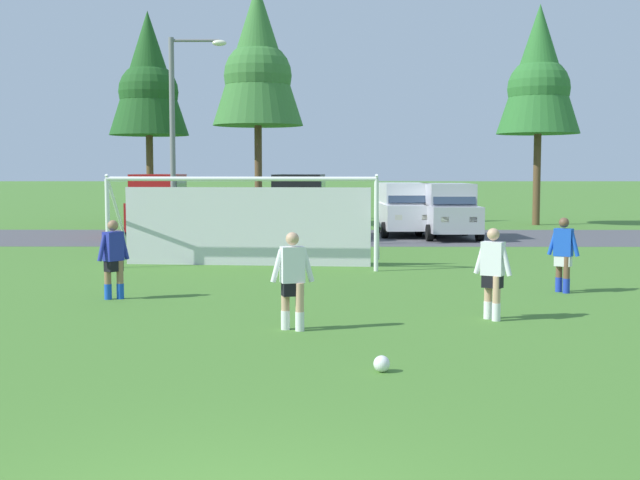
% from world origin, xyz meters
% --- Properties ---
extents(ground_plane, '(400.00, 400.00, 0.00)m').
position_xyz_m(ground_plane, '(0.00, 15.00, 0.00)').
color(ground_plane, '#477A2D').
extents(parking_lot_strip, '(52.00, 8.40, 0.01)m').
position_xyz_m(parking_lot_strip, '(0.00, 27.42, 0.00)').
color(parking_lot_strip, '#4C4C51').
rests_on(parking_lot_strip, ground).
extents(soccer_ball, '(0.22, 0.22, 0.22)m').
position_xyz_m(soccer_ball, '(1.55, 4.96, 0.11)').
color(soccer_ball, white).
rests_on(soccer_ball, ground).
extents(soccer_goal, '(7.56, 2.63, 2.57)m').
position_xyz_m(soccer_goal, '(-1.40, 17.21, 1.29)').
color(soccer_goal, white).
rests_on(soccer_goal, ground).
extents(player_striker_near, '(0.59, 0.58, 1.64)m').
position_xyz_m(player_striker_near, '(-3.56, 11.21, 0.82)').
color(player_striker_near, '#936B4C').
rests_on(player_striker_near, ground).
extents(player_midfield_center, '(0.64, 0.51, 1.64)m').
position_xyz_m(player_midfield_center, '(3.78, 8.83, 0.82)').
color(player_midfield_center, tan).
rests_on(player_midfield_center, ground).
extents(player_defender_far, '(0.75, 0.34, 1.64)m').
position_xyz_m(player_defender_far, '(0.27, 7.85, 0.82)').
color(player_defender_far, tan).
rests_on(player_defender_far, ground).
extents(player_winger_right, '(0.62, 0.53, 1.64)m').
position_xyz_m(player_winger_right, '(6.00, 12.21, 0.82)').
color(player_winger_right, brown).
rests_on(player_winger_right, ground).
extents(parked_car_slot_far_left, '(2.38, 4.89, 2.52)m').
position_xyz_m(parked_car_slot_far_left, '(-6.00, 28.28, 1.34)').
color(parked_car_slot_far_left, red).
rests_on(parked_car_slot_far_left, ground).
extents(parked_car_slot_left, '(2.13, 4.25, 1.72)m').
position_xyz_m(parked_car_slot_left, '(-2.69, 28.11, 0.88)').
color(parked_car_slot_left, navy).
rests_on(parked_car_slot_left, ground).
extents(parked_car_slot_center_left, '(2.36, 4.88, 2.52)m').
position_xyz_m(parked_car_slot_center_left, '(-0.17, 26.56, 1.34)').
color(parked_car_slot_center_left, black).
rests_on(parked_car_slot_center_left, ground).
extents(parked_car_slot_center, '(2.29, 4.68, 2.16)m').
position_xyz_m(parked_car_slot_center, '(4.08, 28.50, 1.11)').
color(parked_car_slot_center, silver).
rests_on(parked_car_slot_center, ground).
extents(parked_car_slot_center_right, '(2.24, 4.65, 2.16)m').
position_xyz_m(parked_car_slot_center_right, '(5.68, 27.02, 1.11)').
color(parked_car_slot_center_right, '#B2B2BC').
rests_on(parked_car_slot_center_right, ground).
extents(tree_left_edge, '(4.03, 4.03, 10.75)m').
position_xyz_m(tree_left_edge, '(-8.17, 36.96, 7.39)').
color(tree_left_edge, brown).
rests_on(tree_left_edge, ground).
extents(tree_mid_left, '(4.36, 4.36, 11.63)m').
position_xyz_m(tree_mid_left, '(-2.41, 34.63, 8.00)').
color(tree_mid_left, brown).
rests_on(tree_mid_left, ground).
extents(tree_center_back, '(4.02, 4.02, 10.72)m').
position_xyz_m(tree_center_back, '(11.24, 35.17, 7.37)').
color(tree_center_back, brown).
rests_on(tree_center_back, ground).
extents(street_lamp, '(2.00, 0.32, 7.06)m').
position_xyz_m(street_lamp, '(-4.11, 22.15, 3.67)').
color(street_lamp, slate).
rests_on(street_lamp, ground).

